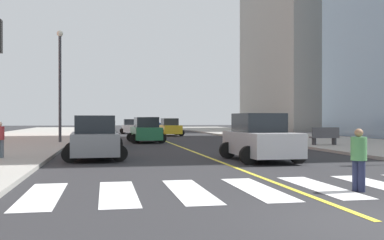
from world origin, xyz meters
name	(u,v)px	position (x,y,z in m)	size (l,w,h in m)	color
ground_plane	(378,222)	(0.00, 0.00, 0.00)	(220.00, 220.00, 0.00)	#28282B
sidewalk_kerb_east	(365,145)	(12.20, 20.00, 0.07)	(10.00, 120.00, 0.15)	#9E9B93
crosswalk_paint	(289,188)	(0.00, 4.00, 0.01)	(13.50, 4.00, 0.01)	silver
lane_divider_paint	(151,136)	(0.00, 40.00, 0.01)	(0.16, 80.00, 0.01)	yellow
parking_garage_concrete	(316,51)	(28.48, 60.09, 12.61)	(18.00, 24.00, 25.22)	#9E9B93
car_silver_nearest	(260,139)	(1.86, 11.50, 0.97)	(2.98, 4.70, 2.07)	#B7B7BC
car_yellow_second	(170,128)	(1.95, 39.95, 0.86)	(2.68, 4.19, 1.84)	gold
car_gray_third	(94,139)	(-5.28, 13.51, 0.92)	(2.88, 4.50, 1.98)	slate
car_black_fourth	(103,135)	(-4.91, 21.51, 0.81)	(2.48, 3.90, 1.72)	black
car_green_fifth	(146,131)	(-1.73, 27.16, 0.90)	(2.82, 4.40, 1.93)	#236B42
car_blue_sixth	(152,125)	(1.64, 54.80, 0.94)	(2.87, 4.53, 2.00)	#2D479E
car_white_seventh	(130,127)	(-1.85, 46.88, 0.81)	(2.43, 3.89, 1.74)	silver
park_bench	(325,136)	(8.99, 19.36, 0.69)	(1.83, 0.67, 1.12)	#47474C
pedestrian_crossing	(359,157)	(1.52, 3.13, 0.88)	(0.40, 0.40, 1.60)	#232847
pedestrian_walking_west	(0,138)	(-9.28, 13.43, 1.01)	(0.39, 0.39, 1.56)	slate
fire_hydrant	(276,135)	(7.74, 24.53, 0.58)	(0.26, 0.26, 0.89)	red
street_lamp	(60,77)	(-7.96, 26.12, 4.82)	(0.44, 0.44, 7.98)	#38383D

